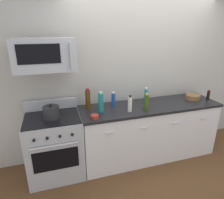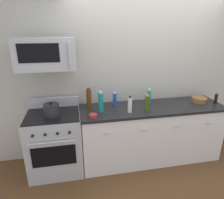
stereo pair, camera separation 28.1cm
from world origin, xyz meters
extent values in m
plane|color=brown|center=(0.00, 0.00, 0.00)|extent=(6.40, 6.40, 0.00)
cube|color=#B7B2A8|center=(0.00, 0.41, 1.35)|extent=(5.33, 0.10, 2.70)
cube|color=white|center=(0.00, 0.00, 0.44)|extent=(2.21, 0.62, 0.88)
cube|color=black|center=(0.00, 0.00, 0.90)|extent=(2.24, 0.65, 0.04)
cube|color=black|center=(0.00, -0.28, 0.05)|extent=(2.21, 0.02, 0.10)
cylinder|color=silver|center=(-0.77, -0.32, 0.72)|extent=(0.10, 0.02, 0.02)
cylinder|color=silver|center=(-0.26, -0.32, 0.72)|extent=(0.10, 0.02, 0.02)
cylinder|color=silver|center=(0.26, -0.32, 0.72)|extent=(0.10, 0.02, 0.02)
cylinder|color=silver|center=(0.77, -0.32, 0.72)|extent=(0.10, 0.02, 0.02)
cube|color=#B7BABF|center=(-1.50, 0.00, 0.46)|extent=(0.76, 0.64, 0.91)
cube|color=black|center=(-1.50, -0.32, 0.45)|extent=(0.58, 0.01, 0.30)
cylinder|color=#B7BABF|center=(-1.50, -0.35, 0.68)|extent=(0.61, 0.02, 0.02)
cube|color=#B7BABF|center=(-1.50, 0.29, 0.99)|extent=(0.76, 0.06, 0.16)
cube|color=black|center=(-1.50, 0.00, 0.92)|extent=(0.73, 0.61, 0.01)
cylinder|color=black|center=(-1.72, -0.33, 0.79)|extent=(0.04, 0.02, 0.04)
cylinder|color=black|center=(-1.57, -0.33, 0.79)|extent=(0.04, 0.02, 0.04)
cylinder|color=black|center=(-1.42, -0.33, 0.79)|extent=(0.04, 0.02, 0.04)
cylinder|color=black|center=(-1.27, -0.33, 0.79)|extent=(0.04, 0.02, 0.04)
cube|color=#B7BABF|center=(-1.50, 0.05, 1.75)|extent=(0.74, 0.40, 0.40)
cube|color=black|center=(-1.55, -0.15, 1.78)|extent=(0.48, 0.01, 0.22)
cube|color=#B7BABF|center=(-1.20, -0.17, 1.75)|extent=(0.02, 0.04, 0.30)
cylinder|color=#385114|center=(-0.16, -0.16, 1.04)|extent=(0.06, 0.06, 0.24)
cylinder|color=#B29919|center=(-0.16, -0.16, 1.17)|extent=(0.04, 0.04, 0.02)
cylinder|color=#59330F|center=(-0.97, 0.13, 1.06)|extent=(0.07, 0.07, 0.29)
cylinder|color=maroon|center=(-0.97, 0.13, 1.22)|extent=(0.05, 0.05, 0.03)
cylinder|color=black|center=(1.04, -0.06, 1.00)|extent=(0.05, 0.05, 0.15)
cylinder|color=maroon|center=(1.04, -0.06, 1.08)|extent=(0.03, 0.03, 0.02)
cylinder|color=#197F7A|center=(-0.81, -0.03, 1.06)|extent=(0.07, 0.07, 0.28)
cylinder|color=beige|center=(-0.81, -0.03, 1.22)|extent=(0.05, 0.05, 0.03)
cylinder|color=#1E4CA5|center=(-0.57, 0.14, 1.02)|extent=(0.06, 0.06, 0.21)
cylinder|color=silver|center=(-0.57, 0.14, 1.14)|extent=(0.04, 0.04, 0.02)
cylinder|color=silver|center=(-0.41, -0.14, 1.03)|extent=(0.06, 0.06, 0.22)
cylinder|color=black|center=(-0.41, -0.14, 1.15)|extent=(0.04, 0.04, 0.02)
cylinder|color=teal|center=(0.00, 0.17, 1.03)|extent=(0.06, 0.06, 0.21)
cylinder|color=white|center=(0.00, 0.17, 1.14)|extent=(0.04, 0.04, 0.02)
cylinder|color=#B72D28|center=(-0.94, -0.21, 0.94)|extent=(0.11, 0.11, 0.05)
torus|color=#B72D28|center=(-0.94, -0.21, 0.96)|extent=(0.11, 0.11, 0.01)
cylinder|color=#B72D28|center=(-0.94, -0.21, 0.92)|extent=(0.06, 0.06, 0.01)
cylinder|color=brown|center=(0.82, 0.05, 0.96)|extent=(0.24, 0.24, 0.08)
torus|color=brown|center=(0.82, 0.05, 0.99)|extent=(0.24, 0.24, 0.01)
cylinder|color=brown|center=(0.82, 0.05, 0.93)|extent=(0.13, 0.13, 0.01)
cylinder|color=#262628|center=(-1.50, -0.05, 1.01)|extent=(0.21, 0.21, 0.17)
sphere|color=black|center=(-1.50, -0.05, 1.11)|extent=(0.04, 0.04, 0.04)
camera|label=1|loc=(-1.44, -2.58, 2.06)|focal=31.62mm
camera|label=2|loc=(-1.17, -2.65, 2.06)|focal=31.62mm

